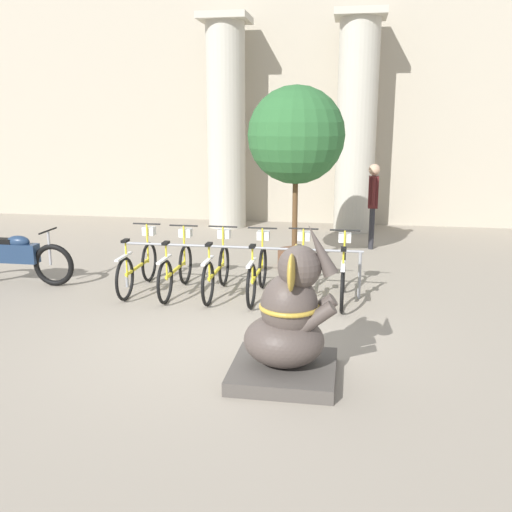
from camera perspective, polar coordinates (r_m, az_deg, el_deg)
name	(u,v)px	position (r m, az deg, el deg)	size (l,w,h in m)	color
ground_plane	(223,338)	(7.39, -3.33, -8.16)	(60.00, 60.00, 0.00)	gray
building_facade	(294,108)	(15.37, 3.87, 14.55)	(20.00, 0.20, 6.00)	#B2A893
column_left	(226,123)	(14.64, -3.01, 13.13)	(1.20, 1.20, 5.16)	#BCB7A8
column_right	(356,123)	(14.29, 10.01, 12.94)	(1.20, 1.20, 5.16)	#BCB7A8
bike_rack	(239,256)	(9.07, -1.73, 0.01)	(3.91, 0.05, 0.77)	gray
bicycle_0	(138,265)	(9.48, -11.68, -0.92)	(0.48, 1.76, 1.02)	black
bicycle_1	(176,268)	(9.22, -7.96, -1.19)	(0.48, 1.76, 1.02)	black
bicycle_2	(217,269)	(9.06, -3.93, -1.34)	(0.48, 1.76, 1.02)	black
bicycle_3	(258,271)	(8.92, 0.18, -1.56)	(0.48, 1.76, 1.02)	black
bicycle_4	(300,272)	(8.90, 4.45, -1.64)	(0.48, 1.76, 1.02)	black
bicycle_5	(343,275)	(8.84, 8.71, -1.86)	(0.48, 1.76, 1.02)	black
elephant_statue	(288,327)	(6.11, 3.24, -7.08)	(1.12, 1.12, 1.73)	#4C4742
motorcycle	(15,257)	(10.41, -22.97, -0.09)	(2.12, 0.55, 0.95)	black
person_pedestrian	(373,198)	(12.42, 11.63, 5.74)	(0.24, 0.47, 1.81)	#28282D
potted_tree	(296,138)	(10.54, 4.03, 11.67)	(1.76, 1.76, 3.33)	brown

